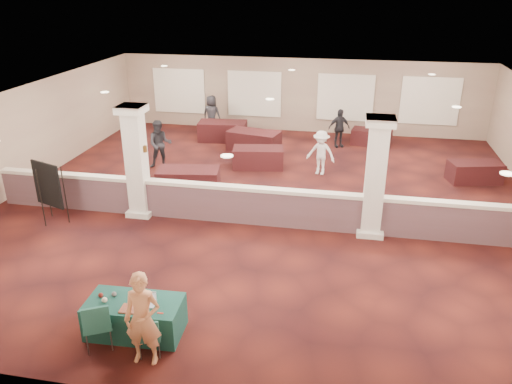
% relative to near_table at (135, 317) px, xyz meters
% --- Properties ---
extents(ground, '(16.00, 16.00, 0.00)m').
position_rel_near_table_xyz_m(ground, '(1.50, 6.50, -0.35)').
color(ground, '#451611').
rests_on(ground, ground).
extents(wall_back, '(16.00, 0.04, 3.20)m').
position_rel_near_table_xyz_m(wall_back, '(1.50, 14.50, 1.25)').
color(wall_back, '#84685B').
rests_on(wall_back, ground).
extents(wall_front, '(16.00, 0.04, 3.20)m').
position_rel_near_table_xyz_m(wall_front, '(1.50, -1.50, 1.25)').
color(wall_front, '#84685B').
rests_on(wall_front, ground).
extents(wall_left, '(0.04, 16.00, 3.20)m').
position_rel_near_table_xyz_m(wall_left, '(-6.50, 6.50, 1.25)').
color(wall_left, '#84685B').
rests_on(wall_left, ground).
extents(ceiling, '(16.00, 16.00, 0.02)m').
position_rel_near_table_xyz_m(ceiling, '(1.50, 6.50, 2.85)').
color(ceiling, white).
rests_on(ceiling, wall_back).
extents(partition_wall, '(15.60, 0.28, 1.10)m').
position_rel_near_table_xyz_m(partition_wall, '(1.50, 5.00, 0.22)').
color(partition_wall, brown).
rests_on(partition_wall, ground).
extents(column_left, '(0.72, 0.72, 3.20)m').
position_rel_near_table_xyz_m(column_left, '(-2.00, 5.00, 1.29)').
color(column_left, white).
rests_on(column_left, ground).
extents(column_right, '(0.72, 0.72, 3.20)m').
position_rel_near_table_xyz_m(column_right, '(4.50, 5.00, 1.29)').
color(column_right, white).
rests_on(column_right, ground).
extents(sconce_left, '(0.12, 0.12, 0.18)m').
position_rel_near_table_xyz_m(sconce_left, '(-2.28, 5.00, 1.65)').
color(sconce_left, brown).
rests_on(sconce_left, column_left).
extents(sconce_right, '(0.12, 0.12, 0.18)m').
position_rel_near_table_xyz_m(sconce_right, '(-1.72, 5.00, 1.65)').
color(sconce_right, brown).
rests_on(sconce_right, column_left).
extents(near_table, '(1.84, 0.97, 0.69)m').
position_rel_near_table_xyz_m(near_table, '(0.00, 0.00, 0.00)').
color(near_table, '#0F3939').
rests_on(near_table, ground).
extents(conf_chair_main, '(0.50, 0.51, 0.82)m').
position_rel_near_table_xyz_m(conf_chair_main, '(0.53, -0.57, 0.14)').
color(conf_chair_main, '#1E5A4D').
rests_on(conf_chair_main, ground).
extents(conf_chair_side, '(0.68, 0.68, 1.00)m').
position_rel_near_table_xyz_m(conf_chair_side, '(-0.45, -0.58, 0.25)').
color(conf_chair_side, '#1E5A4D').
rests_on(conf_chair_side, ground).
extents(easel_board, '(1.00, 0.63, 1.78)m').
position_rel_near_table_xyz_m(easel_board, '(-4.20, 4.00, 0.78)').
color(easel_board, black).
rests_on(easel_board, ground).
extents(woman, '(0.67, 0.48, 1.78)m').
position_rel_near_table_xyz_m(woman, '(0.50, -0.70, 0.54)').
color(woman, tan).
rests_on(woman, ground).
extents(far_table_front_left, '(2.05, 1.24, 0.78)m').
position_rel_near_table_xyz_m(far_table_front_left, '(-1.13, 6.80, 0.04)').
color(far_table_front_left, black).
rests_on(far_table_front_left, ground).
extents(far_table_front_center, '(1.92, 1.16, 0.73)m').
position_rel_near_table_xyz_m(far_table_front_center, '(0.61, 9.50, 0.02)').
color(far_table_front_center, black).
rests_on(far_table_front_center, ground).
extents(far_table_front_right, '(1.83, 1.21, 0.68)m').
position_rel_near_table_xyz_m(far_table_front_right, '(8.00, 9.50, -0.01)').
color(far_table_front_right, black).
rests_on(far_table_front_right, ground).
extents(far_table_back_left, '(2.06, 1.16, 0.80)m').
position_rel_near_table_xyz_m(far_table_back_left, '(-1.47, 12.45, 0.06)').
color(far_table_back_left, black).
rests_on(far_table_back_left, ground).
extents(far_table_back_center, '(2.17, 1.42, 0.81)m').
position_rel_near_table_xyz_m(far_table_back_center, '(0.10, 11.27, 0.06)').
color(far_table_back_center, black).
rests_on(far_table_back_center, ground).
extents(far_table_back_right, '(1.70, 1.06, 0.64)m').
position_rel_near_table_xyz_m(far_table_back_right, '(4.69, 13.00, -0.02)').
color(far_table_back_right, black).
rests_on(far_table_back_right, ground).
extents(attendee_a, '(0.94, 0.71, 1.74)m').
position_rel_near_table_xyz_m(attendee_a, '(-2.84, 8.85, 0.52)').
color(attendee_a, black).
rests_on(attendee_a, ground).
extents(attendee_b, '(1.07, 0.68, 1.55)m').
position_rel_near_table_xyz_m(attendee_b, '(2.86, 9.25, 0.43)').
color(attendee_b, white).
rests_on(attendee_b, ground).
extents(attendee_c, '(1.01, 0.79, 1.55)m').
position_rel_near_table_xyz_m(attendee_c, '(3.36, 12.50, 0.43)').
color(attendee_c, black).
rests_on(attendee_c, ground).
extents(attendee_d, '(0.89, 0.58, 1.69)m').
position_rel_near_table_xyz_m(attendee_d, '(-2.20, 13.39, 0.50)').
color(attendee_d, black).
rests_on(attendee_d, ground).
extents(laptop_base, '(0.32, 0.23, 0.02)m').
position_rel_near_table_xyz_m(laptop_base, '(0.29, -0.04, 0.35)').
color(laptop_base, silver).
rests_on(laptop_base, near_table).
extents(laptop_screen, '(0.31, 0.02, 0.21)m').
position_rel_near_table_xyz_m(laptop_screen, '(0.28, 0.07, 0.47)').
color(laptop_screen, silver).
rests_on(laptop_screen, near_table).
extents(screen_glow, '(0.28, 0.02, 0.18)m').
position_rel_near_table_xyz_m(screen_glow, '(0.28, 0.07, 0.45)').
color(screen_glow, silver).
rests_on(screen_glow, near_table).
extents(knitting, '(0.39, 0.30, 0.03)m').
position_rel_near_table_xyz_m(knitting, '(0.06, -0.24, 0.36)').
color(knitting, '#CF4921').
rests_on(knitting, near_table).
extents(yarn_cream, '(0.10, 0.10, 0.10)m').
position_rel_near_table_xyz_m(yarn_cream, '(-0.52, -0.12, 0.40)').
color(yarn_cream, beige).
rests_on(yarn_cream, near_table).
extents(yarn_red, '(0.09, 0.09, 0.09)m').
position_rel_near_table_xyz_m(yarn_red, '(-0.67, 0.02, 0.39)').
color(yarn_red, '#5E1A12').
rests_on(yarn_red, near_table).
extents(yarn_grey, '(0.10, 0.10, 0.10)m').
position_rel_near_table_xyz_m(yarn_grey, '(-0.43, 0.10, 0.40)').
color(yarn_grey, '#444448').
rests_on(yarn_grey, near_table).
extents(scissors, '(0.11, 0.03, 0.01)m').
position_rel_near_table_xyz_m(scissors, '(0.63, -0.24, 0.35)').
color(scissors, red).
rests_on(scissors, near_table).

